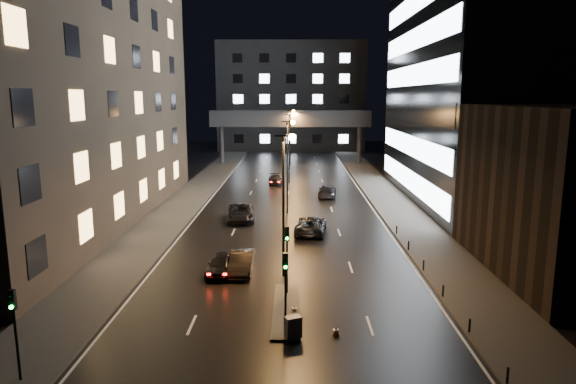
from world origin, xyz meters
The scene contains 26 objects.
ground centered at (0.00, 40.00, 0.00)m, with size 160.00×160.00×0.00m, color black.
sidewalk_left centered at (-12.50, 35.00, 0.07)m, with size 5.00×110.00×0.15m, color #383533.
sidewalk_right centered at (12.50, 35.00, 0.07)m, with size 5.00×110.00×0.15m, color #383533.
building_left centered at (-22.50, 24.00, 20.00)m, with size 15.00×48.00×40.00m, color #2D2319.
building_right_low centered at (20.00, 9.00, 6.00)m, with size 10.00×18.00×12.00m, color black.
building_right_glass centered at (25.00, 36.00, 22.50)m, with size 20.00×36.00×45.00m, color black.
building_far centered at (0.00, 98.00, 12.50)m, with size 34.00×14.00×25.00m, color #333335.
skybridge centered at (0.00, 70.00, 8.34)m, with size 30.00×3.00×10.00m.
median_island centered at (0.30, 2.00, 0.07)m, with size 1.60×8.00×0.15m, color #383533.
traffic_signal_near centered at (0.30, 4.49, 3.09)m, with size 0.28×0.34×4.40m.
traffic_signal_far centered at (0.30, -1.01, 3.09)m, with size 0.28×0.34×4.40m.
traffic_signal_corner centered at (-11.50, -6.01, 2.94)m, with size 0.28×0.34×4.40m.
bollard_row centered at (10.20, 6.50, 0.45)m, with size 0.12×25.12×0.90m.
streetlight_near centered at (0.16, 8.00, 6.50)m, with size 1.45×0.50×10.15m.
streetlight_mid_a centered at (0.16, 28.00, 6.50)m, with size 1.45×0.50×10.15m.
streetlight_mid_b centered at (0.16, 48.00, 6.50)m, with size 1.45×0.50×10.15m.
streetlight_far centered at (0.16, 68.00, 6.50)m, with size 1.45×0.50×10.15m.
car_away_a centered at (-4.51, 8.42, 0.72)m, with size 1.70×4.24×1.44m, color black.
car_away_b centered at (-3.05, 8.78, 0.77)m, with size 1.63×4.68×1.54m, color black.
car_away_c centered at (-4.77, 24.59, 0.82)m, with size 2.72×5.90×1.64m, color black.
car_away_d centered at (-1.99, 46.53, 0.68)m, with size 1.90×4.68×1.36m, color black.
car_toward_a centered at (2.33, 19.70, 0.80)m, with size 2.66×5.76×1.60m, color black.
car_toward_b centered at (4.96, 37.31, 0.77)m, with size 2.15×5.28×1.53m, color black.
utility_cabinet centered at (0.70, -1.70, 0.72)m, with size 0.84×0.54×1.14m, color #4D4D4F.
cone_a centered at (0.78, 1.68, 0.24)m, with size 0.41×0.41×0.48m, color #E55E0C.
cone_b centered at (3.00, -1.22, 0.27)m, with size 0.41×0.41×0.53m, color #DE4B0B.
Camera 1 is at (0.74, -26.87, 12.66)m, focal length 32.00 mm.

